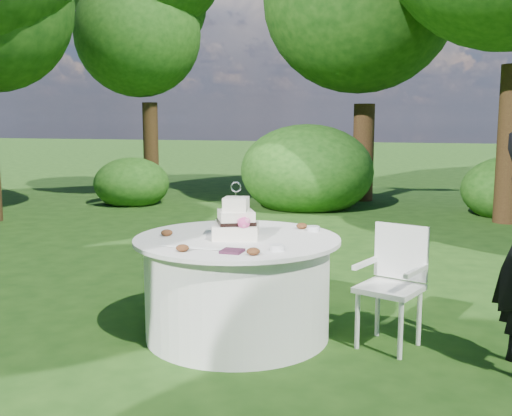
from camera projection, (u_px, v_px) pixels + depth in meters
The scene contains 8 objects.
ground at pixel (238, 335), 4.63m from camera, with size 80.00×80.00×0.00m, color #18390F.
napkins at pixel (232, 251), 4.00m from camera, with size 0.14×0.14×0.02m, color #411B30.
feather_plume at pixel (191, 248), 4.13m from camera, with size 0.48×0.07×0.01m, color white.
table at pixel (237, 286), 4.58m from camera, with size 1.56×1.56×0.77m.
cake at pixel (236, 223), 4.49m from camera, with size 0.41×0.41×0.43m.
chair at pixel (394, 276), 4.37m from camera, with size 0.52×0.52×0.88m.
votives at pixel (269, 232), 4.63m from camera, with size 0.91×0.95×0.04m.
petal_cups at pixel (228, 239), 4.34m from camera, with size 1.01×1.16×0.05m.
Camera 1 is at (1.48, -4.19, 1.65)m, focal length 42.00 mm.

